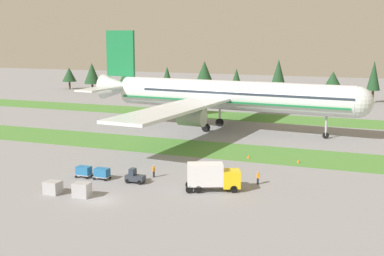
{
  "coord_description": "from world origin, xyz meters",
  "views": [
    {
      "loc": [
        32.34,
        -51.92,
        19.68
      ],
      "look_at": [
        0.26,
        29.47,
        4.0
      ],
      "focal_mm": 48.9,
      "sensor_mm": 36.0,
      "label": 1
    }
  ],
  "objects_px": {
    "baggage_tug": "(135,177)",
    "taxiway_marker_0": "(298,161)",
    "catering_truck": "(212,176)",
    "cargo_dolly_lead": "(102,173)",
    "ground_crew_marshaller": "(258,177)",
    "uld_container_0": "(53,187)",
    "airliner": "(223,95)",
    "uld_container_1": "(82,190)",
    "taxiway_marker_1": "(249,157)",
    "cargo_dolly_second": "(84,171)",
    "ground_crew_loader": "(154,171)"
  },
  "relations": [
    {
      "from": "catering_truck",
      "to": "ground_crew_marshaller",
      "type": "distance_m",
      "value": 6.94
    },
    {
      "from": "ground_crew_loader",
      "to": "ground_crew_marshaller",
      "type": "bearing_deg",
      "value": -86.24
    },
    {
      "from": "cargo_dolly_second",
      "to": "uld_container_1",
      "type": "distance_m",
      "value": 9.1
    },
    {
      "from": "catering_truck",
      "to": "ground_crew_marshaller",
      "type": "height_order",
      "value": "catering_truck"
    },
    {
      "from": "cargo_dolly_second",
      "to": "taxiway_marker_1",
      "type": "height_order",
      "value": "cargo_dolly_second"
    },
    {
      "from": "catering_truck",
      "to": "uld_container_1",
      "type": "distance_m",
      "value": 16.35
    },
    {
      "from": "ground_crew_marshaller",
      "to": "airliner",
      "type": "bearing_deg",
      "value": -12.44
    },
    {
      "from": "baggage_tug",
      "to": "catering_truck",
      "type": "xyz_separation_m",
      "value": [
        10.88,
        0.44,
        1.14
      ]
    },
    {
      "from": "ground_crew_marshaller",
      "to": "uld_container_0",
      "type": "xyz_separation_m",
      "value": [
        -22.85,
        -13.56,
        -0.14
      ]
    },
    {
      "from": "baggage_tug",
      "to": "taxiway_marker_0",
      "type": "height_order",
      "value": "baggage_tug"
    },
    {
      "from": "baggage_tug",
      "to": "uld_container_1",
      "type": "bearing_deg",
      "value": -22.77
    },
    {
      "from": "baggage_tug",
      "to": "uld_container_0",
      "type": "relative_size",
      "value": 1.31
    },
    {
      "from": "airliner",
      "to": "uld_container_1",
      "type": "relative_size",
      "value": 36.83
    },
    {
      "from": "taxiway_marker_0",
      "to": "cargo_dolly_lead",
      "type": "bearing_deg",
      "value": -140.51
    },
    {
      "from": "ground_crew_loader",
      "to": "baggage_tug",
      "type": "bearing_deg",
      "value": 158.18
    },
    {
      "from": "cargo_dolly_lead",
      "to": "taxiway_marker_1",
      "type": "bearing_deg",
      "value": 140.59
    },
    {
      "from": "catering_truck",
      "to": "uld_container_1",
      "type": "xyz_separation_m",
      "value": [
        -14.04,
        -8.33,
        -1.06
      ]
    },
    {
      "from": "ground_crew_loader",
      "to": "taxiway_marker_0",
      "type": "relative_size",
      "value": 3.21
    },
    {
      "from": "uld_container_0",
      "to": "uld_container_1",
      "type": "bearing_deg",
      "value": 2.9
    },
    {
      "from": "cargo_dolly_lead",
      "to": "uld_container_1",
      "type": "xyz_separation_m",
      "value": [
        1.87,
        -7.8,
        -0.03
      ]
    },
    {
      "from": "uld_container_1",
      "to": "taxiway_marker_1",
      "type": "distance_m",
      "value": 30.51
    },
    {
      "from": "cargo_dolly_lead",
      "to": "ground_crew_loader",
      "type": "relative_size",
      "value": 1.28
    },
    {
      "from": "ground_crew_marshaller",
      "to": "taxiway_marker_1",
      "type": "distance_m",
      "value": 14.87
    },
    {
      "from": "airliner",
      "to": "cargo_dolly_lead",
      "type": "distance_m",
      "value": 42.92
    },
    {
      "from": "airliner",
      "to": "uld_container_0",
      "type": "xyz_separation_m",
      "value": [
        -5.79,
        -50.29,
        -6.57
      ]
    },
    {
      "from": "airliner",
      "to": "catering_truck",
      "type": "height_order",
      "value": "airliner"
    },
    {
      "from": "cargo_dolly_lead",
      "to": "airliner",
      "type": "bearing_deg",
      "value": 174.23
    },
    {
      "from": "baggage_tug",
      "to": "taxiway_marker_1",
      "type": "height_order",
      "value": "baggage_tug"
    },
    {
      "from": "ground_crew_loader",
      "to": "cargo_dolly_second",
      "type": "bearing_deg",
      "value": 108.07
    },
    {
      "from": "catering_truck",
      "to": "cargo_dolly_lead",
      "type": "bearing_deg",
      "value": -111.15
    },
    {
      "from": "ground_crew_marshaller",
      "to": "uld_container_0",
      "type": "distance_m",
      "value": 26.57
    },
    {
      "from": "cargo_dolly_lead",
      "to": "cargo_dolly_second",
      "type": "relative_size",
      "value": 1.0
    },
    {
      "from": "cargo_dolly_lead",
      "to": "uld_container_0",
      "type": "xyz_separation_m",
      "value": [
        -2.26,
        -8.01,
        -0.11
      ]
    },
    {
      "from": "airliner",
      "to": "baggage_tug",
      "type": "height_order",
      "value": "airliner"
    },
    {
      "from": "uld_container_0",
      "to": "uld_container_1",
      "type": "xyz_separation_m",
      "value": [
        4.13,
        0.21,
        0.08
      ]
    },
    {
      "from": "ground_crew_marshaller",
      "to": "ground_crew_loader",
      "type": "xyz_separation_m",
      "value": [
        -14.43,
        -1.94,
        0.0
      ]
    },
    {
      "from": "cargo_dolly_second",
      "to": "uld_container_0",
      "type": "distance_m",
      "value": 7.99
    },
    {
      "from": "airliner",
      "to": "uld_container_1",
      "type": "bearing_deg",
      "value": 2.49
    },
    {
      "from": "taxiway_marker_0",
      "to": "taxiway_marker_1",
      "type": "height_order",
      "value": "taxiway_marker_0"
    },
    {
      "from": "baggage_tug",
      "to": "catering_truck",
      "type": "bearing_deg",
      "value": 91.3
    },
    {
      "from": "baggage_tug",
      "to": "taxiway_marker_0",
      "type": "relative_size",
      "value": 4.84
    },
    {
      "from": "cargo_dolly_second",
      "to": "ground_crew_marshaller",
      "type": "height_order",
      "value": "ground_crew_marshaller"
    },
    {
      "from": "catering_truck",
      "to": "uld_container_0",
      "type": "height_order",
      "value": "catering_truck"
    },
    {
      "from": "cargo_dolly_second",
      "to": "ground_crew_loader",
      "type": "bearing_deg",
      "value": 110.99
    },
    {
      "from": "baggage_tug",
      "to": "ground_crew_loader",
      "type": "bearing_deg",
      "value": 161.11
    },
    {
      "from": "cargo_dolly_lead",
      "to": "uld_container_1",
      "type": "relative_size",
      "value": 1.11
    },
    {
      "from": "uld_container_1",
      "to": "taxiway_marker_1",
      "type": "height_order",
      "value": "uld_container_1"
    },
    {
      "from": "airliner",
      "to": "taxiway_marker_1",
      "type": "bearing_deg",
      "value": 32.04
    },
    {
      "from": "ground_crew_marshaller",
      "to": "uld_container_0",
      "type": "relative_size",
      "value": 0.87
    },
    {
      "from": "ground_crew_loader",
      "to": "taxiway_marker_0",
      "type": "distance_m",
      "value": 23.46
    }
  ]
}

